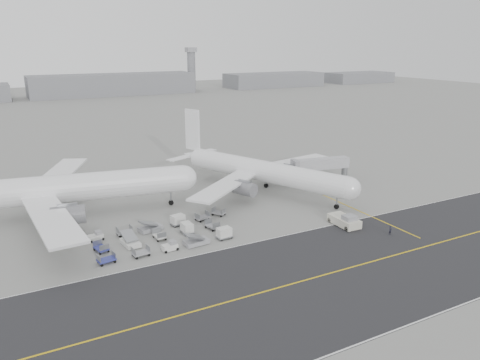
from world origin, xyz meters
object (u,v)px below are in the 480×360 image
airliner_a (54,189)px  jet_bridge (321,165)px  pushback_tug (345,221)px  ground_crew_a (390,230)px  airliner_b (260,170)px  control_tower (191,68)px

airliner_a → jet_bridge: (64.17, -4.61, -1.61)m
pushback_tug → ground_crew_a: size_ratio=5.05×
airliner_b → ground_crew_a: (7.86, -34.92, -4.27)m
jet_bridge → pushback_tug: bearing=-108.8°
control_tower → pushback_tug: size_ratio=3.48×
airliner_b → ground_crew_a: airliner_b is taller
airliner_a → airliner_b: airliner_a is taller
airliner_a → jet_bridge: bearing=-84.1°
control_tower → jet_bridge: control_tower is taller
airliner_b → airliner_a: bearing=151.2°
airliner_b → jet_bridge: size_ratio=2.96×
control_tower → ground_crew_a: 286.22m
control_tower → jet_bridge: size_ratio=1.89×
ground_crew_a → control_tower: bearing=67.9°
airliner_a → ground_crew_a: airliner_a is taller
control_tower → airliner_a: bearing=-118.3°
airliner_a → control_tower: bearing=-18.2°
control_tower → airliner_b: size_ratio=0.64×
jet_bridge → airliner_b: bearing=-170.4°
control_tower → airliner_b: control_tower is taller
ground_crew_a → jet_bridge: bearing=66.2°
airliner_b → jet_bridge: airliner_b is taller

